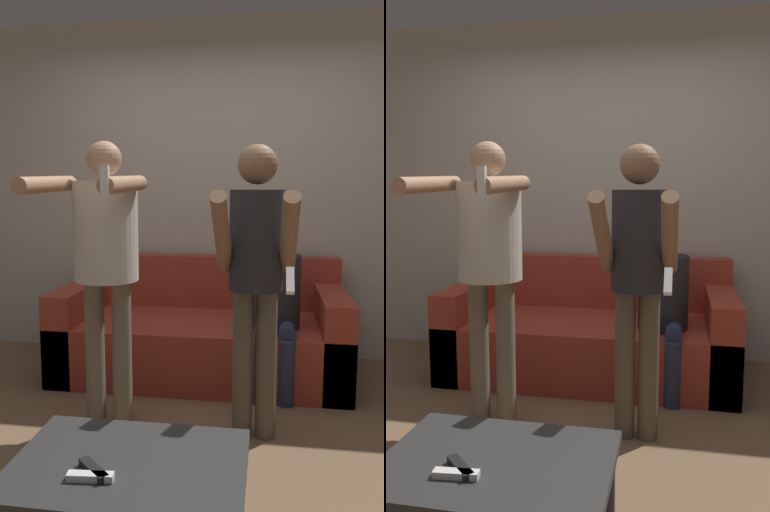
{
  "view_description": "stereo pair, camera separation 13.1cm",
  "coord_description": "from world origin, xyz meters",
  "views": [
    {
      "loc": [
        0.43,
        -2.37,
        1.36
      ],
      "look_at": [
        -0.05,
        0.72,
        0.94
      ],
      "focal_mm": 35.0,
      "sensor_mm": 36.0,
      "label": 1
    },
    {
      "loc": [
        0.55,
        -2.34,
        1.36
      ],
      "look_at": [
        -0.05,
        0.72,
        0.94
      ],
      "focal_mm": 35.0,
      "sensor_mm": 36.0,
      "label": 2
    }
  ],
  "objects": [
    {
      "name": "couch",
      "position": [
        -0.05,
        1.21,
        0.28
      ],
      "size": [
        2.06,
        0.96,
        0.83
      ],
      "color": "#9E3828",
      "rests_on": "ground_plane"
    },
    {
      "name": "ground_plane",
      "position": [
        0.0,
        0.0,
        0.0
      ],
      "size": [
        14.0,
        14.0,
        0.0
      ],
      "primitive_type": "plane",
      "color": "brown"
    },
    {
      "name": "remote_far",
      "position": [
        -0.13,
        -0.91,
        0.45
      ],
      "size": [
        0.13,
        0.13,
        0.02
      ],
      "color": "black",
      "rests_on": "coffee_table"
    },
    {
      "name": "person_standing_left",
      "position": [
        -0.47,
        0.26,
        1.04
      ],
      "size": [
        0.48,
        0.78,
        1.62
      ],
      "color": "#6B6051",
      "rests_on": "ground_plane"
    },
    {
      "name": "person_seated",
      "position": [
        0.48,
        0.97,
        0.62
      ],
      "size": [
        0.34,
        0.54,
        1.13
      ],
      "color": "#282D47",
      "rests_on": "ground_plane"
    },
    {
      "name": "wall_back",
      "position": [
        0.0,
        1.72,
        1.35
      ],
      "size": [
        6.4,
        0.06,
        2.7
      ],
      "color": "#B7B2A8",
      "rests_on": "ground_plane"
    },
    {
      "name": "remote_near",
      "position": [
        -0.12,
        -0.95,
        0.45
      ],
      "size": [
        0.15,
        0.05,
        0.02
      ],
      "color": "white",
      "rests_on": "coffee_table"
    },
    {
      "name": "coffee_table",
      "position": [
        -0.03,
        -0.82,
        0.39
      ],
      "size": [
        0.8,
        0.58,
        0.44
      ],
      "color": "#2D2D2D",
      "rests_on": "ground_plane"
    },
    {
      "name": "person_standing_right",
      "position": [
        0.36,
        0.26,
        0.97
      ],
      "size": [
        0.41,
        0.6,
        1.59
      ],
      "color": "brown",
      "rests_on": "ground_plane"
    }
  ]
}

